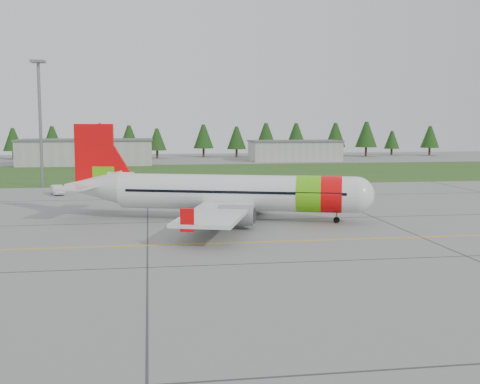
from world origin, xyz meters
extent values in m
plane|color=gray|center=(0.00, 0.00, 0.00)|extent=(320.00, 320.00, 0.00)
cylinder|color=silver|center=(-5.56, 20.06, 3.03)|extent=(25.38, 11.41, 3.82)
sphere|color=silver|center=(6.55, 16.18, 3.03)|extent=(3.82, 3.82, 3.82)
cone|color=silver|center=(-20.93, 25.00, 3.38)|extent=(7.69, 5.73, 3.82)
cube|color=black|center=(6.83, 16.09, 3.38)|extent=(2.27, 2.90, 0.55)
cylinder|color=#5BBD0E|center=(1.89, 17.67, 3.03)|extent=(3.61, 4.49, 3.90)
cylinder|color=red|center=(4.13, 16.95, 3.03)|extent=(3.24, 4.37, 3.90)
cube|color=silver|center=(-6.02, 20.21, 1.96)|extent=(14.69, 31.45, 0.35)
cube|color=red|center=(-2.20, 35.32, 2.49)|extent=(1.17, 0.53, 1.96)
cube|color=red|center=(-11.71, 5.70, 2.49)|extent=(1.17, 0.53, 1.96)
cylinder|color=gray|center=(-2.98, 24.89, 1.42)|extent=(3.98, 3.03, 2.05)
cylinder|color=gray|center=(-6.27, 14.64, 1.42)|extent=(3.98, 3.03, 2.05)
cube|color=red|center=(-20.74, 24.94, 6.65)|extent=(4.39, 1.71, 7.44)
cube|color=#5BBD0E|center=(-19.72, 24.61, 4.50)|extent=(2.55, 1.17, 2.35)
cube|color=silver|center=(-21.39, 25.15, 3.62)|extent=(6.42, 11.67, 0.22)
cylinder|color=slate|center=(4.69, 16.77, 0.68)|extent=(0.18, 0.18, 1.37)
cylinder|color=black|center=(4.69, 16.77, 0.33)|extent=(0.72, 0.46, 0.67)
cylinder|color=slate|center=(-6.12, 23.12, 0.93)|extent=(0.22, 0.22, 1.86)
cylinder|color=black|center=(-6.49, 23.24, 0.51)|extent=(1.10, 0.73, 1.02)
cylinder|color=slate|center=(-7.79, 17.90, 0.93)|extent=(0.22, 0.22, 1.86)
cylinder|color=black|center=(-8.16, 18.02, 0.51)|extent=(1.10, 0.73, 1.02)
imported|color=silver|center=(-28.08, 46.96, 2.13)|extent=(1.84, 1.78, 4.26)
cube|color=#30561E|center=(0.00, 82.00, 0.01)|extent=(320.00, 50.00, 0.03)
cube|color=gold|center=(0.00, 8.00, 0.01)|extent=(120.00, 0.25, 0.02)
cube|color=#A8A8A3|center=(-30.00, 110.00, 3.00)|extent=(32.00, 14.00, 6.00)
cube|color=#A8A8A3|center=(25.00, 118.00, 2.60)|extent=(24.00, 12.00, 5.20)
cylinder|color=slate|center=(-32.00, 58.00, 10.00)|extent=(0.50, 0.50, 20.00)
camera|label=1|loc=(-14.77, -43.44, 10.56)|focal=45.00mm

